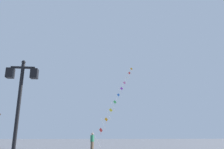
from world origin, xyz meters
TOP-DOWN VIEW (x-y plane):
  - twin_lantern_lamp_post at (-1.55, 8.34)m, footprint 1.23×0.28m
  - kite_train at (5.23, 30.55)m, footprint 7.46×15.68m
  - kite_flyer at (1.46, 21.45)m, footprint 0.39×0.62m

SIDE VIEW (x-z plane):
  - kite_flyer at x=1.46m, z-range 0.05..1.76m
  - twin_lantern_lamp_post at x=-1.55m, z-range 0.86..5.30m
  - kite_train at x=5.23m, z-range 0.35..14.11m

